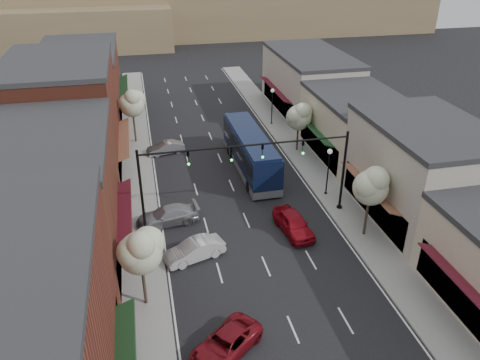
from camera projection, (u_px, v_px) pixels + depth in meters
ground at (274, 285)px, 30.84m from camera, size 160.00×160.00×0.00m
sidewalk_left at (137, 172)px, 45.13m from camera, size 2.80×73.00×0.15m
sidewalk_right at (302, 156)px, 48.35m from camera, size 2.80×73.00×0.15m
curb_left at (152, 171)px, 45.40m from camera, size 0.25×73.00×0.17m
curb_right at (289, 157)px, 48.08m from camera, size 0.25×73.00×0.17m
bldg_left_midnear at (46, 203)px, 31.10m from camera, size 10.14×14.10×9.40m
bldg_left_midfar at (66, 119)px, 42.80m from camera, size 10.14×14.10×10.90m
bldg_left_far at (81, 83)px, 57.18m from camera, size 10.14×18.10×8.40m
bldg_right_midnear at (422, 172)px, 36.79m from camera, size 9.14×12.10×7.90m
bldg_right_midfar at (355, 126)px, 47.47m from camera, size 9.14×12.10×6.40m
bldg_right_far at (309, 82)px, 59.30m from camera, size 9.14×16.10×7.40m
hill_far at (164, 4)px, 105.55m from camera, size 120.00×30.00×12.00m
hill_near at (41, 27)px, 91.37m from camera, size 50.00×20.00×8.00m
signal_mast_right at (316, 162)px, 36.63m from camera, size 8.22×0.46×7.00m
signal_mast_left at (173, 177)px, 34.48m from camera, size 8.22×0.46×7.00m
tree_right_near at (372, 185)px, 33.74m from camera, size 2.85×2.65×5.95m
tree_right_far at (299, 115)px, 47.74m from camera, size 2.85×2.65×5.43m
tree_left_near at (141, 250)px, 27.23m from camera, size 2.85×2.65×5.69m
tree_left_far at (132, 103)px, 49.44m from camera, size 2.85×2.65×6.13m
lamp_post_near at (329, 164)px, 39.96m from camera, size 0.44×0.44×4.44m
lamp_post_far at (272, 101)px, 55.04m from camera, size 0.44×0.44×4.44m
coach_bus at (250, 151)px, 44.86m from camera, size 2.92×12.47×3.80m
red_hatchback at (293, 223)px, 35.91m from camera, size 2.48×4.90×1.60m
parked_car_a at (225, 344)px, 25.57m from camera, size 4.97×4.65×1.30m
parked_car_b at (194, 250)px, 33.01m from camera, size 4.60×2.77×1.43m
parked_car_c at (168, 216)px, 37.02m from camera, size 5.16×2.58×1.44m
parked_car_e at (166, 148)px, 48.79m from camera, size 4.06×2.08×1.27m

